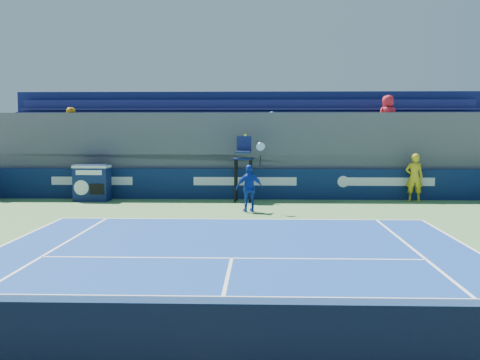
{
  "coord_description": "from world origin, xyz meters",
  "views": [
    {
      "loc": [
        0.61,
        -6.21,
        2.8
      ],
      "look_at": [
        0.0,
        11.5,
        1.25
      ],
      "focal_mm": 45.0,
      "sensor_mm": 36.0,
      "label": 1
    }
  ],
  "objects_px": {
    "umpire_chair": "(243,161)",
    "tennis_player": "(250,188)",
    "tennis_net": "(203,339)",
    "ball_person": "(414,177)",
    "match_clock": "(92,182)"
  },
  "relations": [
    {
      "from": "ball_person",
      "to": "tennis_net",
      "type": "height_order",
      "value": "ball_person"
    },
    {
      "from": "ball_person",
      "to": "match_clock",
      "type": "bearing_deg",
      "value": 8.38
    },
    {
      "from": "tennis_net",
      "to": "match_clock",
      "type": "distance_m",
      "value": 17.34
    },
    {
      "from": "ball_person",
      "to": "match_clock",
      "type": "xyz_separation_m",
      "value": [
        -12.22,
        -0.28,
        -0.18
      ]
    },
    {
      "from": "ball_person",
      "to": "tennis_net",
      "type": "relative_size",
      "value": 0.16
    },
    {
      "from": "tennis_net",
      "to": "umpire_chair",
      "type": "bearing_deg",
      "value": 90.14
    },
    {
      "from": "ball_person",
      "to": "match_clock",
      "type": "distance_m",
      "value": 12.23
    },
    {
      "from": "match_clock",
      "to": "tennis_player",
      "type": "bearing_deg",
      "value": -24.79
    },
    {
      "from": "umpire_chair",
      "to": "tennis_player",
      "type": "distance_m",
      "value": 2.89
    },
    {
      "from": "match_clock",
      "to": "umpire_chair",
      "type": "relative_size",
      "value": 0.56
    },
    {
      "from": "ball_person",
      "to": "umpire_chair",
      "type": "distance_m",
      "value": 6.49
    },
    {
      "from": "ball_person",
      "to": "umpire_chair",
      "type": "relative_size",
      "value": 0.73
    },
    {
      "from": "match_clock",
      "to": "umpire_chair",
      "type": "xyz_separation_m",
      "value": [
        5.77,
        -0.01,
        0.79
      ]
    },
    {
      "from": "ball_person",
      "to": "tennis_player",
      "type": "height_order",
      "value": "tennis_player"
    },
    {
      "from": "match_clock",
      "to": "umpire_chair",
      "type": "distance_m",
      "value": 5.82
    }
  ]
}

